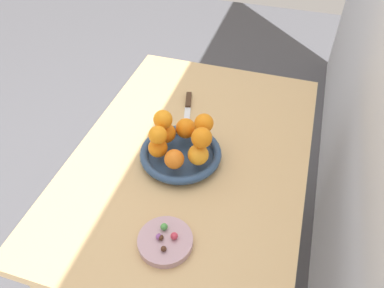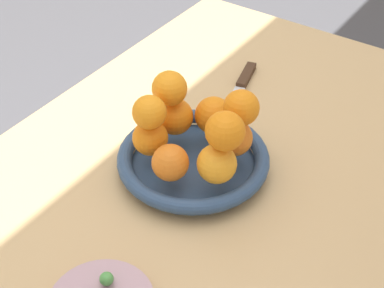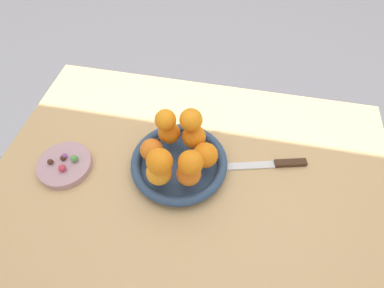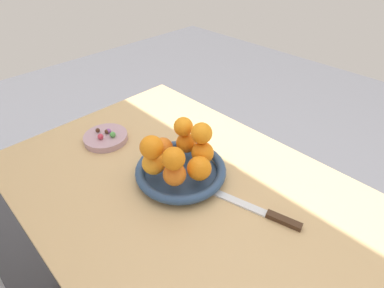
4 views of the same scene
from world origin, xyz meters
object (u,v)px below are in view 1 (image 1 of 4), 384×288
Objects in this scene: orange_2 at (158,148)px; orange_1 at (166,133)px; orange_0 at (186,128)px; candy_ball_0 at (159,237)px; orange_9 at (158,135)px; fruit_bowl at (181,154)px; candy_ball_2 at (174,236)px; candy_dish at (165,241)px; orange_3 at (174,159)px; candy_ball_1 at (164,227)px; candy_ball_3 at (164,249)px; orange_6 at (204,123)px; candy_ball_4 at (161,238)px; orange_5 at (201,139)px; dining_table at (192,170)px; orange_4 at (198,155)px; orange_8 at (202,138)px; knife at (188,110)px; orange_7 at (163,120)px.

orange_1 is at bearing 179.12° from orange_2.
candy_ball_0 is (0.39, 0.05, -0.04)m from orange_0.
orange_9 is (0.00, 0.01, 0.06)m from orange_2.
fruit_bowl is 13.42× the size of candy_ball_2.
candy_dish is at bearing 23.43° from orange_9.
orange_3 reaches higher than candy_ball_0.
candy_ball_3 is (0.06, 0.02, -0.00)m from candy_ball_1.
orange_0 reaches higher than candy_ball_2.
orange_1 is at bearing -176.68° from orange_9.
orange_6 reaches higher than candy_ball_1.
candy_ball_4 is at bearing 4.95° from candy_ball_1.
orange_6 is 3.76× the size of candy_ball_0.
orange_5 is 4.12× the size of candy_ball_3.
orange_5 is at bearing 62.50° from orange_0.
orange_6 reaches higher than candy_ball_3.
candy_ball_0 is (0.28, 0.11, -0.04)m from orange_2.
orange_3 is at bearing 65.55° from orange_9.
fruit_bowl is at bearing -32.73° from dining_table.
orange_3 is at bearing 3.59° from orange_0.
orange_4 is at bearing 35.15° from orange_0.
orange_6 is (-0.08, -0.01, 0.06)m from orange_4.
candy_ball_3 reaches higher than candy_dish.
orange_0 is 3.35× the size of candy_ball_1.
fruit_bowl is 0.13m from orange_9.
candy_ball_1 is at bearing 4.06° from dining_table.
orange_1 reaches higher than candy_ball_0.
candy_ball_0 is 0.01m from candy_ball_4.
orange_8 reaches higher than orange_0.
candy_ball_1 is (0.21, 0.04, -0.04)m from orange_3.
orange_0 reaches higher than fruit_bowl.
orange_3 is at bearing -161.15° from candy_ball_2.
orange_2 is 3.81× the size of candy_ball_0.
candy_ball_1 reaches higher than fruit_bowl.
orange_0 is at bearing -169.94° from candy_ball_3.
fruit_bowl is at bearing -171.91° from candy_ball_0.
orange_1 is (-0.03, -0.06, 0.05)m from fruit_bowl.
orange_2 is 4.05× the size of candy_ball_4.
orange_6 is at bearing 69.90° from orange_0.
candy_ball_2 reaches higher than dining_table.
orange_3 is 3.10× the size of candy_ball_2.
candy_ball_4 is (0.36, 0.03, 0.12)m from dining_table.
orange_4 is 4.27× the size of candy_ball_3.
candy_ball_2 is at bearing 3.03° from orange_4.
orange_3 is at bearing -25.55° from orange_5.
candy_ball_0 is 0.57m from knife.
candy_ball_3 is (0.38, 0.01, -0.04)m from orange_5.
candy_ball_3 is (0.42, 0.07, -0.04)m from orange_0.
orange_8 is 0.25× the size of knife.
orange_7 reaches higher than orange_3.
candy_dish is at bearing 11.71° from knife.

